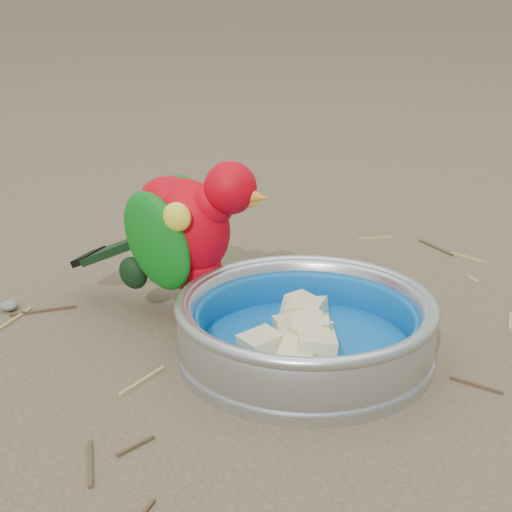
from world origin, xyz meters
The scene contains 6 objects.
ground centered at (0.00, 0.00, 0.00)m, with size 60.00×60.00×0.00m, color brown.
food_bowl centered at (0.00, 0.00, 0.01)m, with size 0.24×0.24×0.02m, color #B2B2BA.
bowl_wall centered at (0.00, 0.00, 0.04)m, with size 0.24×0.24×0.04m, color #B2B2BA, non-canonical shape.
fruit_wedges centered at (0.00, 0.00, 0.03)m, with size 0.14×0.14×0.03m, color beige, non-canonical shape.
lory_parrot centered at (-0.16, 0.00, 0.08)m, with size 0.10×0.20×0.17m, color #BA000D, non-canonical shape.
ground_debris centered at (0.00, 0.07, 0.00)m, with size 0.90×0.80×0.01m, color #A58453, non-canonical shape.
Camera 1 is at (0.38, -0.55, 0.35)m, focal length 55.00 mm.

